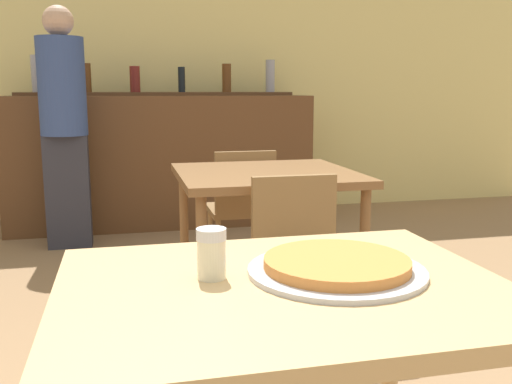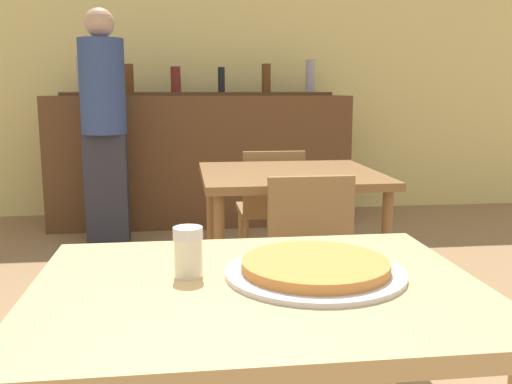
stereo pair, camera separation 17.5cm
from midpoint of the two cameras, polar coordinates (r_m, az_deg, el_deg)
wall_back at (r=5.56m, az=-10.92°, el=12.22°), size 8.00×0.05×2.80m
dining_table_near at (r=1.28m, az=-1.27°, el=-13.26°), size 0.97×0.75×0.77m
dining_table_far at (r=2.98m, az=-0.69°, el=0.35°), size 0.91×0.88×0.77m
bar_counter at (r=5.09m, az=-10.37°, el=3.05°), size 2.60×0.56×1.13m
bar_back_shelf at (r=5.19m, az=-10.63°, el=10.20°), size 2.39×0.24×0.34m
chair_far_side_front at (r=2.44m, az=2.47°, el=-6.66°), size 0.40×0.40×0.82m
chair_far_side_back at (r=3.61m, az=-2.79°, el=-1.13°), size 0.40×0.40×0.82m
pizza_tray at (r=1.30m, az=4.24°, el=-7.48°), size 0.40×0.40×0.04m
cheese_shaker at (r=1.26m, az=-8.47°, el=-6.12°), size 0.07×0.07×0.11m
person_standing at (r=4.50m, az=-19.75°, el=6.88°), size 0.34×0.34×1.78m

